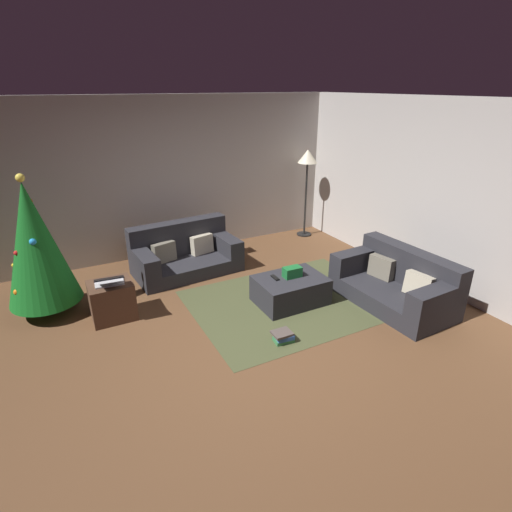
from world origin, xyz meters
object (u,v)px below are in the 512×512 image
at_px(gift_box, 292,272).
at_px(book_stack, 283,337).
at_px(side_table, 112,301).
at_px(laptop, 109,281).
at_px(corner_lamp, 307,163).
at_px(couch_left, 184,253).
at_px(christmas_tree, 35,244).
at_px(tv_remote, 275,278).
at_px(couch_right, 397,283).
at_px(ottoman, 290,290).

distance_m(gift_box, book_stack, 1.04).
height_order(side_table, laptop, laptop).
bearing_deg(laptop, corner_lamp, 21.45).
bearing_deg(couch_left, book_stack, 94.16).
bearing_deg(christmas_tree, couch_left, 12.88).
distance_m(tv_remote, laptop, 2.08).
xyz_separation_m(tv_remote, christmas_tree, (-2.72, 1.13, 0.58)).
bearing_deg(side_table, laptop, -94.67).
xyz_separation_m(gift_box, book_stack, (-0.60, -0.78, -0.37)).
distance_m(couch_right, book_stack, 1.84).
bearing_deg(ottoman, gift_box, 32.63).
xyz_separation_m(ottoman, christmas_tree, (-2.91, 1.22, 0.77)).
bearing_deg(christmas_tree, gift_box, -22.07).
bearing_deg(laptop, gift_box, -15.45).
xyz_separation_m(couch_right, gift_box, (-1.23, 0.68, 0.15)).
distance_m(side_table, laptop, 0.30).
relative_size(couch_left, tv_remote, 10.29).
bearing_deg(christmas_tree, tv_remote, -22.61).
relative_size(couch_right, tv_remote, 10.13).
relative_size(ottoman, christmas_tree, 0.50).
distance_m(couch_right, side_table, 3.71).
bearing_deg(gift_box, book_stack, -127.54).
bearing_deg(couch_right, side_table, 66.06).
height_order(couch_left, couch_right, couch_left).
bearing_deg(gift_box, ottoman, -147.37).
height_order(book_stack, corner_lamp, corner_lamp).
relative_size(gift_box, corner_lamp, 0.15).
height_order(gift_box, christmas_tree, christmas_tree).
xyz_separation_m(tv_remote, laptop, (-2.00, 0.55, 0.17)).
relative_size(ottoman, corner_lamp, 0.55).
distance_m(couch_right, ottoman, 1.43).
bearing_deg(laptop, couch_left, 39.14).
bearing_deg(corner_lamp, couch_right, -98.23).
bearing_deg(tv_remote, laptop, 165.44).
bearing_deg(couch_right, ottoman, 60.05).
relative_size(couch_left, gift_box, 6.87).
bearing_deg(christmas_tree, couch_right, -24.16).
bearing_deg(tv_remote, corner_lamp, 48.89).
xyz_separation_m(ottoman, tv_remote, (-0.19, 0.08, 0.19)).
distance_m(couch_left, side_table, 1.59).
xyz_separation_m(gift_box, christmas_tree, (-2.94, 1.19, 0.52)).
xyz_separation_m(gift_box, side_table, (-2.22, 0.67, -0.19)).
relative_size(couch_left, laptop, 3.99).
relative_size(couch_left, christmas_tree, 0.91).
distance_m(couch_right, gift_box, 1.42).
relative_size(side_table, book_stack, 2.08).
relative_size(couch_right, side_table, 3.12).
relative_size(gift_box, side_table, 0.46).
xyz_separation_m(gift_box, laptop, (-2.23, 0.62, 0.11)).
height_order(gift_box, laptop, laptop).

